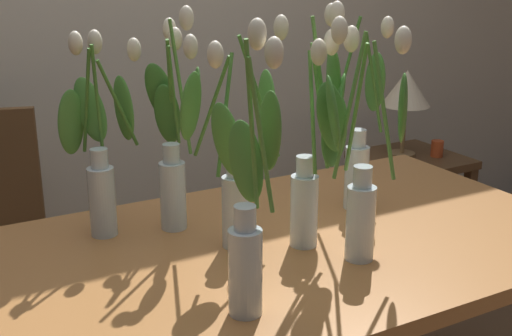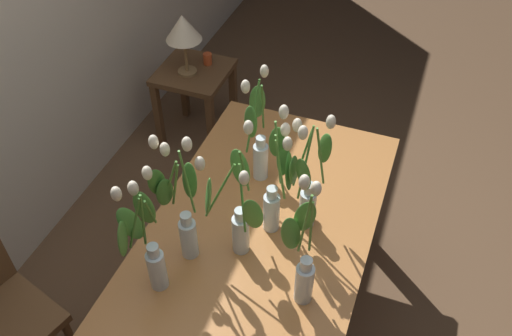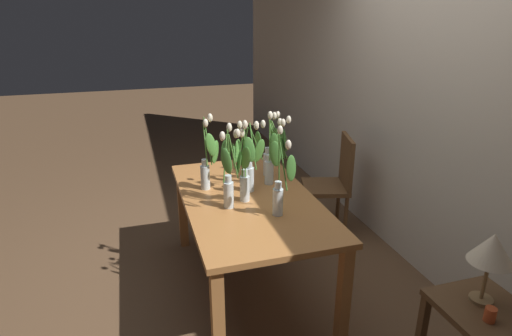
{
  "view_description": "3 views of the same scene",
  "coord_description": "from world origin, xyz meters",
  "px_view_note": "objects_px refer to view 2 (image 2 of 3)",
  "views": [
    {
      "loc": [
        -0.78,
        -1.3,
        1.42
      ],
      "look_at": [
        -0.08,
        -0.03,
        0.96
      ],
      "focal_mm": 46.34,
      "sensor_mm": 36.0,
      "label": 1
    },
    {
      "loc": [
        -1.35,
        -0.49,
        2.48
      ],
      "look_at": [
        0.09,
        0.04,
        1.02
      ],
      "focal_mm": 37.97,
      "sensor_mm": 36.0,
      "label": 2
    },
    {
      "loc": [
        2.64,
        -0.74,
        1.99
      ],
      "look_at": [
        0.06,
        0.04,
        0.98
      ],
      "focal_mm": 29.8,
      "sensor_mm": 36.0,
      "label": 3
    }
  ],
  "objects_px": {
    "dining_table": "(258,246)",
    "tulip_vase_6": "(147,247)",
    "tulip_vase_5": "(307,187)",
    "table_lamp": "(183,29)",
    "side_table": "(195,85)",
    "tulip_vase_4": "(238,214)",
    "tulip_vase_3": "(181,213)",
    "pillar_candle": "(208,59)",
    "tulip_vase_0": "(303,262)",
    "tulip_vase_1": "(259,143)",
    "tulip_vase_2": "(277,187)"
  },
  "relations": [
    {
      "from": "dining_table",
      "to": "tulip_vase_1",
      "type": "relative_size",
      "value": 2.8
    },
    {
      "from": "dining_table",
      "to": "tulip_vase_1",
      "type": "distance_m",
      "value": 0.44
    },
    {
      "from": "tulip_vase_3",
      "to": "tulip_vase_5",
      "type": "relative_size",
      "value": 1.01
    },
    {
      "from": "tulip_vase_3",
      "to": "tulip_vase_4",
      "type": "bearing_deg",
      "value": -70.93
    },
    {
      "from": "tulip_vase_0",
      "to": "tulip_vase_6",
      "type": "xyz_separation_m",
      "value": [
        -0.14,
        0.54,
        0.01
      ]
    },
    {
      "from": "dining_table",
      "to": "tulip_vase_6",
      "type": "height_order",
      "value": "tulip_vase_6"
    },
    {
      "from": "tulip_vase_2",
      "to": "pillar_candle",
      "type": "bearing_deg",
      "value": 34.96
    },
    {
      "from": "tulip_vase_2",
      "to": "tulip_vase_6",
      "type": "relative_size",
      "value": 1.14
    },
    {
      "from": "tulip_vase_4",
      "to": "table_lamp",
      "type": "relative_size",
      "value": 1.4
    },
    {
      "from": "tulip_vase_0",
      "to": "tulip_vase_4",
      "type": "xyz_separation_m",
      "value": [
        0.11,
        0.29,
        0.02
      ]
    },
    {
      "from": "tulip_vase_0",
      "to": "table_lamp",
      "type": "xyz_separation_m",
      "value": [
        1.43,
        1.17,
        -0.07
      ]
    },
    {
      "from": "pillar_candle",
      "to": "tulip_vase_0",
      "type": "bearing_deg",
      "value": -145.12
    },
    {
      "from": "tulip_vase_2",
      "to": "table_lamp",
      "type": "height_order",
      "value": "tulip_vase_2"
    },
    {
      "from": "tulip_vase_1",
      "to": "tulip_vase_6",
      "type": "xyz_separation_m",
      "value": [
        -0.67,
        0.18,
        0.01
      ]
    },
    {
      "from": "tulip_vase_3",
      "to": "pillar_candle",
      "type": "distance_m",
      "value": 1.68
    },
    {
      "from": "tulip_vase_2",
      "to": "side_table",
      "type": "distance_m",
      "value": 1.61
    },
    {
      "from": "dining_table",
      "to": "tulip_vase_4",
      "type": "xyz_separation_m",
      "value": [
        -0.1,
        0.04,
        0.3
      ]
    },
    {
      "from": "tulip_vase_5",
      "to": "table_lamp",
      "type": "bearing_deg",
      "value": 44.73
    },
    {
      "from": "dining_table",
      "to": "side_table",
      "type": "bearing_deg",
      "value": 35.78
    },
    {
      "from": "tulip_vase_0",
      "to": "tulip_vase_3",
      "type": "relative_size",
      "value": 1.01
    },
    {
      "from": "dining_table",
      "to": "tulip_vase_5",
      "type": "height_order",
      "value": "tulip_vase_5"
    },
    {
      "from": "tulip_vase_5",
      "to": "pillar_candle",
      "type": "distance_m",
      "value": 1.64
    },
    {
      "from": "tulip_vase_0",
      "to": "tulip_vase_5",
      "type": "relative_size",
      "value": 1.02
    },
    {
      "from": "tulip_vase_4",
      "to": "table_lamp",
      "type": "bearing_deg",
      "value": 33.74
    },
    {
      "from": "tulip_vase_4",
      "to": "tulip_vase_5",
      "type": "relative_size",
      "value": 0.98
    },
    {
      "from": "pillar_candle",
      "to": "tulip_vase_2",
      "type": "bearing_deg",
      "value": -145.04
    },
    {
      "from": "tulip_vase_4",
      "to": "tulip_vase_5",
      "type": "height_order",
      "value": "tulip_vase_5"
    },
    {
      "from": "tulip_vase_2",
      "to": "side_table",
      "type": "relative_size",
      "value": 1.07
    },
    {
      "from": "tulip_vase_3",
      "to": "pillar_candle",
      "type": "relative_size",
      "value": 7.64
    },
    {
      "from": "tulip_vase_2",
      "to": "pillar_candle",
      "type": "distance_m",
      "value": 1.61
    },
    {
      "from": "tulip_vase_3",
      "to": "table_lamp",
      "type": "relative_size",
      "value": 1.44
    },
    {
      "from": "dining_table",
      "to": "tulip_vase_6",
      "type": "xyz_separation_m",
      "value": [
        -0.36,
        0.29,
        0.29
      ]
    },
    {
      "from": "tulip_vase_2",
      "to": "pillar_candle",
      "type": "relative_size",
      "value": 7.86
    },
    {
      "from": "tulip_vase_0",
      "to": "pillar_candle",
      "type": "height_order",
      "value": "tulip_vase_0"
    },
    {
      "from": "pillar_candle",
      "to": "tulip_vase_6",
      "type": "bearing_deg",
      "value": -162.08
    },
    {
      "from": "pillar_candle",
      "to": "table_lamp",
      "type": "bearing_deg",
      "value": 149.87
    },
    {
      "from": "side_table",
      "to": "tulip_vase_4",
      "type": "bearing_deg",
      "value": -147.68
    },
    {
      "from": "tulip_vase_3",
      "to": "table_lamp",
      "type": "xyz_separation_m",
      "value": [
        1.39,
        0.68,
        -0.09
      ]
    },
    {
      "from": "tulip_vase_4",
      "to": "tulip_vase_6",
      "type": "relative_size",
      "value": 1.08
    },
    {
      "from": "side_table",
      "to": "tulip_vase_6",
      "type": "bearing_deg",
      "value": -159.2
    },
    {
      "from": "tulip_vase_1",
      "to": "tulip_vase_6",
      "type": "distance_m",
      "value": 0.7
    },
    {
      "from": "dining_table",
      "to": "tulip_vase_6",
      "type": "bearing_deg",
      "value": 140.59
    },
    {
      "from": "tulip_vase_3",
      "to": "table_lamp",
      "type": "height_order",
      "value": "tulip_vase_3"
    },
    {
      "from": "tulip_vase_1",
      "to": "pillar_candle",
      "type": "xyz_separation_m",
      "value": [
        1.03,
        0.73,
        -0.35
      ]
    },
    {
      "from": "tulip_vase_0",
      "to": "table_lamp",
      "type": "distance_m",
      "value": 1.85
    },
    {
      "from": "dining_table",
      "to": "tulip_vase_6",
      "type": "distance_m",
      "value": 0.55
    },
    {
      "from": "dining_table",
      "to": "tulip_vase_5",
      "type": "bearing_deg",
      "value": -54.31
    },
    {
      "from": "tulip_vase_1",
      "to": "tulip_vase_5",
      "type": "height_order",
      "value": "tulip_vase_1"
    },
    {
      "from": "tulip_vase_5",
      "to": "table_lamp",
      "type": "relative_size",
      "value": 1.42
    },
    {
      "from": "tulip_vase_2",
      "to": "tulip_vase_6",
      "type": "distance_m",
      "value": 0.55
    }
  ]
}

